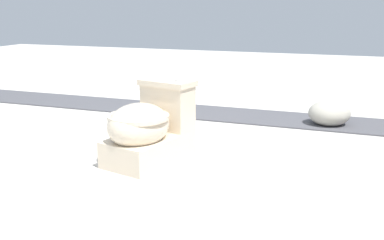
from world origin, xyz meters
name	(u,v)px	position (x,y,z in m)	size (l,w,h in m)	color
ground_plane	(166,162)	(0.00, 0.00, 0.00)	(14.00, 14.00, 0.00)	beige
gravel_strip	(277,119)	(-1.38, 0.50, 0.01)	(0.56, 8.00, 0.01)	#4C4C51
toilet	(148,128)	(0.00, -0.12, 0.22)	(0.70, 0.51, 0.52)	beige
boulder_far	(329,113)	(-1.31, 0.95, 0.11)	(0.35, 0.30, 0.22)	#ADA899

